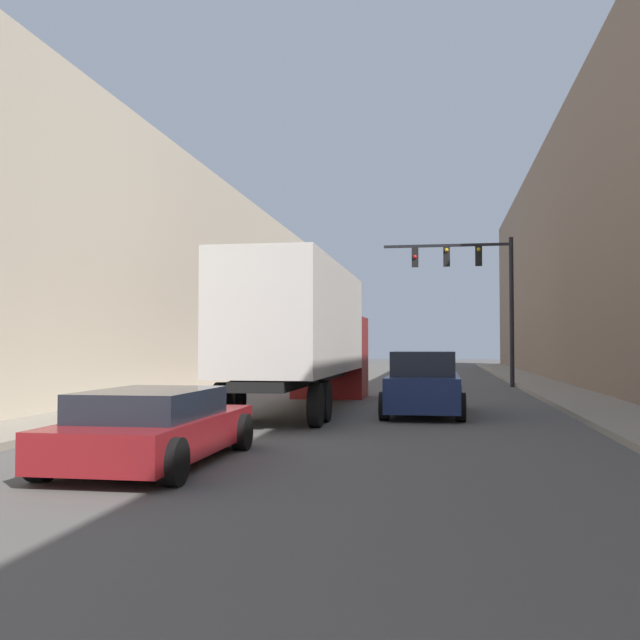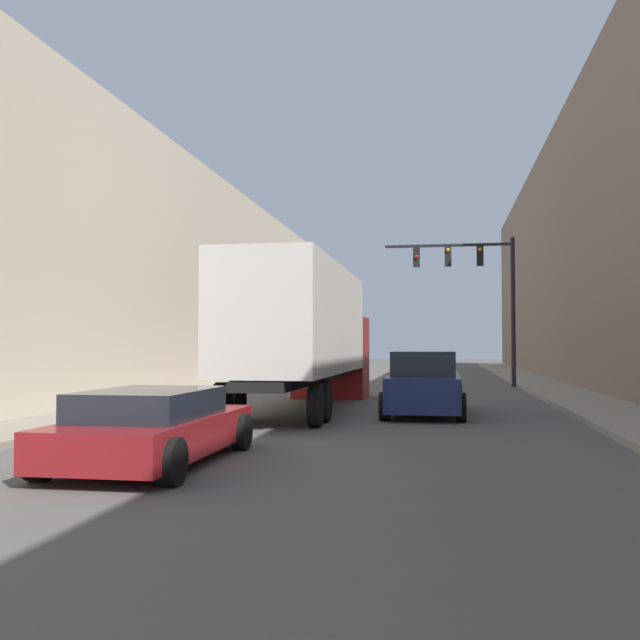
{
  "view_description": "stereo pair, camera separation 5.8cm",
  "coord_description": "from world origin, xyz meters",
  "px_view_note": "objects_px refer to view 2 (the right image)",
  "views": [
    {
      "loc": [
        2.11,
        0.87,
        1.84
      ],
      "look_at": [
        -0.53,
        16.53,
        2.41
      ],
      "focal_mm": 40.0,
      "sensor_mm": 36.0,
      "label": 1
    },
    {
      "loc": [
        2.17,
        0.88,
        1.84
      ],
      "look_at": [
        -0.53,
        16.53,
        2.41
      ],
      "focal_mm": 40.0,
      "sensor_mm": 36.0,
      "label": 2
    }
  ],
  "objects_px": {
    "suv_car": "(424,384)",
    "traffic_signal_gantry": "(479,281)",
    "semi_truck": "(306,331)",
    "sedan_car": "(154,427)"
  },
  "relations": [
    {
      "from": "suv_car",
      "to": "semi_truck",
      "type": "bearing_deg",
      "value": 164.29
    },
    {
      "from": "suv_car",
      "to": "traffic_signal_gantry",
      "type": "height_order",
      "value": "traffic_signal_gantry"
    },
    {
      "from": "traffic_signal_gantry",
      "to": "semi_truck",
      "type": "bearing_deg",
      "value": -114.1
    },
    {
      "from": "sedan_car",
      "to": "suv_car",
      "type": "xyz_separation_m",
      "value": [
        3.96,
        8.86,
        0.23
      ]
    },
    {
      "from": "suv_car",
      "to": "traffic_signal_gantry",
      "type": "bearing_deg",
      "value": 81.0
    },
    {
      "from": "semi_truck",
      "to": "sedan_car",
      "type": "distance_m",
      "value": 9.99
    },
    {
      "from": "sedan_car",
      "to": "suv_car",
      "type": "height_order",
      "value": "suv_car"
    },
    {
      "from": "semi_truck",
      "to": "traffic_signal_gantry",
      "type": "xyz_separation_m",
      "value": [
        5.56,
        12.42,
        2.5
      ]
    },
    {
      "from": "semi_truck",
      "to": "suv_car",
      "type": "height_order",
      "value": "semi_truck"
    },
    {
      "from": "semi_truck",
      "to": "traffic_signal_gantry",
      "type": "relative_size",
      "value": 1.73
    }
  ]
}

